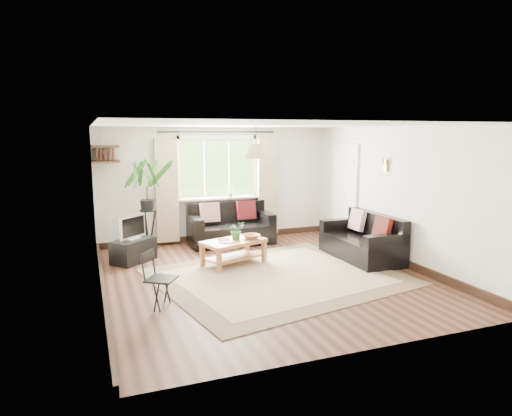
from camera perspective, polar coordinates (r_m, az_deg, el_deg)
name	(u,v)px	position (r m, az deg, el deg)	size (l,w,h in m)	color
floor	(265,276)	(7.44, 1.09, -8.48)	(5.50, 5.50, 0.00)	black
ceiling	(265,125)	(7.09, 1.15, 10.33)	(5.50, 5.50, 0.00)	white
wall_back	(217,184)	(9.75, -4.85, 2.98)	(5.00, 0.02, 2.40)	white
wall_front	(365,241)	(4.77, 13.43, -4.02)	(5.00, 0.02, 2.40)	white
wall_left	(97,212)	(6.67, -19.26, -0.49)	(0.02, 5.50, 2.40)	white
wall_right	(397,195)	(8.41, 17.17, 1.57)	(0.02, 5.50, 2.40)	white
rug	(277,276)	(7.38, 2.70, -8.55)	(3.63, 3.11, 0.02)	beige
window	(218,168)	(9.68, -4.82, 5.02)	(2.50, 0.16, 2.16)	white
door	(344,194)	(9.80, 10.93, 1.70)	(0.06, 0.96, 2.06)	silver
corner_shelf	(105,154)	(9.10, -18.33, 6.44)	(0.50, 0.50, 0.34)	black
pendant_lamp	(256,147)	(7.46, 0.00, 7.60)	(0.36, 0.36, 0.54)	beige
wall_sconce	(384,163)	(8.55, 15.75, 5.40)	(0.12, 0.12, 0.28)	beige
sofa_back	(231,225)	(9.46, -3.16, -2.11)	(1.70, 0.85, 0.80)	black
sofa_right	(361,238)	(8.54, 13.01, -3.65)	(0.83, 1.66, 0.78)	black
coffee_table	(234,252)	(7.99, -2.81, -5.57)	(1.08, 0.59, 0.44)	brown
table_plant	(236,230)	(8.00, -2.48, -2.78)	(0.28, 0.24, 0.31)	#336729
bowl	(251,236)	(8.05, -0.61, -3.58)	(0.29, 0.29, 0.07)	#A05D37
book_a	(224,243)	(7.70, -4.01, -4.40)	(0.16, 0.22, 0.02)	white
book_b	(219,240)	(7.91, -4.59, -4.03)	(0.17, 0.22, 0.02)	brown
tv_stand	(134,251)	(8.46, -15.06, -5.16)	(0.77, 0.43, 0.41)	black
tv	(132,227)	(8.36, -15.18, -2.28)	(0.59, 0.20, 0.45)	#A5A5AA
palm_stand	(148,206)	(8.93, -13.40, 0.23)	(0.70, 0.70, 1.80)	black
folding_chair	(161,280)	(6.18, -11.74, -8.80)	(0.39, 0.39, 0.75)	black
sill_plant	(230,191)	(9.73, -3.23, 2.18)	(0.14, 0.10, 0.27)	#2D6023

